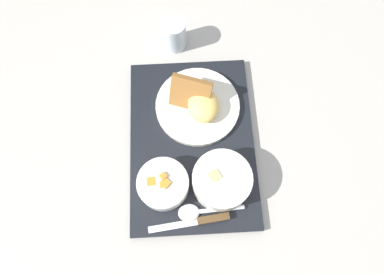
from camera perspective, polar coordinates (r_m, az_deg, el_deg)
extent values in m
plane|color=#ADA89E|center=(0.85, 0.00, -1.04)|extent=(4.00, 4.00, 0.00)
cube|color=black|center=(0.84, 0.00, -0.86)|extent=(0.46, 0.33, 0.02)
cylinder|color=silver|center=(0.79, -4.81, -7.86)|extent=(0.12, 0.12, 0.05)
torus|color=silver|center=(0.77, -4.94, -7.55)|extent=(0.12, 0.12, 0.01)
cylinder|color=#8EBC6B|center=(0.77, -4.65, -7.08)|extent=(0.04, 0.04, 0.02)
cylinder|color=#8EBC6B|center=(0.78, -6.03, -5.90)|extent=(0.05, 0.05, 0.02)
cylinder|color=#8EBC6B|center=(0.77, -5.26, -7.69)|extent=(0.06, 0.06, 0.02)
cylinder|color=#8EBC6B|center=(0.78, -4.62, -6.39)|extent=(0.05, 0.05, 0.01)
cylinder|color=#8EBC6B|center=(0.77, -4.80, -8.37)|extent=(0.05, 0.05, 0.01)
cube|color=orange|center=(0.76, -4.48, -7.73)|extent=(0.03, 0.03, 0.01)
cube|color=orange|center=(0.76, -4.82, -8.00)|extent=(0.01, 0.01, 0.01)
cube|color=orange|center=(0.77, -6.77, -7.44)|extent=(0.02, 0.02, 0.01)
cube|color=orange|center=(0.77, -4.81, -6.61)|extent=(0.02, 0.02, 0.02)
cylinder|color=silver|center=(0.78, 4.94, -7.26)|extent=(0.13, 0.13, 0.06)
torus|color=silver|center=(0.76, 5.11, -6.84)|extent=(0.13, 0.13, 0.01)
cylinder|color=#939E56|center=(0.77, 4.99, -7.13)|extent=(0.12, 0.12, 0.04)
cube|color=#B2C170|center=(0.76, 3.79, -6.55)|extent=(0.03, 0.03, 0.02)
cylinder|color=silver|center=(0.86, 0.93, 5.19)|extent=(0.21, 0.21, 0.01)
ellipsoid|color=#EFC666|center=(0.83, 1.93, 5.32)|extent=(0.09, 0.08, 0.04)
cube|color=#93602D|center=(0.84, -0.33, 6.87)|extent=(0.09, 0.11, 0.09)
cube|color=silver|center=(0.80, -3.19, -14.57)|extent=(0.02, 0.11, 0.00)
cube|color=#51381E|center=(0.79, 3.57, -13.42)|extent=(0.02, 0.07, 0.02)
ellipsoid|color=silver|center=(0.79, -0.54, -12.51)|extent=(0.04, 0.05, 0.01)
cube|color=silver|center=(0.80, 4.99, -11.91)|extent=(0.01, 0.10, 0.01)
cylinder|color=silver|center=(0.95, -2.97, 16.68)|extent=(0.06, 0.06, 0.09)
cylinder|color=silver|center=(0.96, -2.92, 16.12)|extent=(0.05, 0.05, 0.05)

